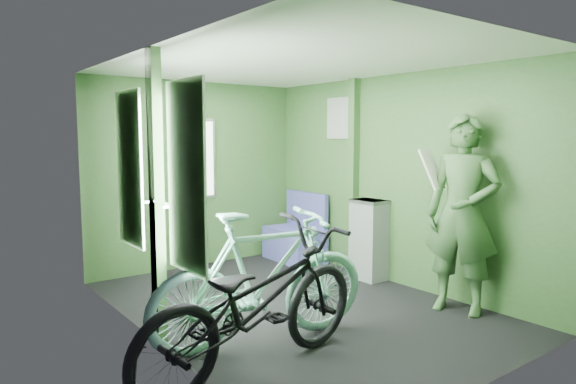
# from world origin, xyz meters

# --- Properties ---
(room) EXTENTS (4.00, 4.02, 2.31)m
(room) POSITION_xyz_m (-0.04, 0.04, 1.44)
(room) COLOR black
(room) RESTS_ON ground
(bicycle_black) EXTENTS (2.04, 1.05, 1.08)m
(bicycle_black) POSITION_xyz_m (-1.08, -0.97, 0.00)
(bicycle_black) COLOR black
(bicycle_black) RESTS_ON ground
(bicycle_mint) EXTENTS (1.91, 0.95, 1.16)m
(bicycle_mint) POSITION_xyz_m (-0.77, -0.61, 0.00)
(bicycle_mint) COLOR #79C1AC
(bicycle_mint) RESTS_ON ground
(passenger) EXTENTS (0.63, 0.80, 1.84)m
(passenger) POSITION_xyz_m (1.15, -1.04, 0.92)
(passenger) COLOR #3B6034
(passenger) RESTS_ON ground
(waste_box) EXTENTS (0.27, 0.38, 0.92)m
(waste_box) POSITION_xyz_m (1.26, 0.24, 0.46)
(waste_box) COLOR slate
(waste_box) RESTS_ON ground
(bench_seat) EXTENTS (0.51, 0.87, 0.89)m
(bench_seat) POSITION_xyz_m (1.14, 1.45, 0.26)
(bench_seat) COLOR navy
(bench_seat) RESTS_ON ground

